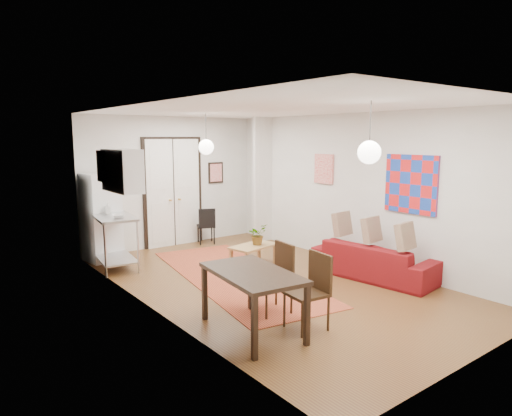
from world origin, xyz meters
TOP-DOWN VIEW (x-y plane):
  - floor at (0.00, 0.00)m, footprint 7.00×7.00m
  - ceiling at (0.00, 0.00)m, footprint 4.20×7.00m
  - wall_back at (0.00, 3.50)m, footprint 4.20×0.02m
  - wall_front at (0.00, -3.50)m, footprint 4.20×0.02m
  - wall_left at (-2.10, 0.00)m, footprint 0.02×7.00m
  - wall_right at (2.10, 0.00)m, footprint 0.02×7.00m
  - double_doors at (0.00, 3.46)m, footprint 1.44×0.06m
  - stub_partition at (1.85, 2.55)m, footprint 0.50×0.10m
  - wall_cabinet at (-1.92, 1.50)m, footprint 0.35×1.00m
  - painting_popart at (2.08, -1.25)m, footprint 0.05×1.00m
  - painting_abstract at (2.08, 0.80)m, footprint 0.05×0.50m
  - poster_back at (1.15, 3.47)m, footprint 0.40×0.03m
  - print_left at (-2.07, 2.00)m, footprint 0.03×0.44m
  - pendant_back at (0.00, 2.00)m, footprint 0.30×0.30m
  - pendant_front at (0.00, -2.00)m, footprint 0.30×0.30m
  - kilim_rug at (-0.26, 0.65)m, footprint 2.36×4.63m
  - sofa at (1.62, -0.90)m, footprint 1.13×2.24m
  - coffee_table at (0.39, 0.98)m, footprint 0.99×0.68m
  - potted_plant at (0.49, 0.98)m, footprint 0.37×0.41m
  - kitchen_counter at (-1.75, 2.50)m, footprint 0.83×1.38m
  - bowl at (-1.75, 2.20)m, footprint 0.28×0.28m
  - soap_bottle at (-1.75, 2.75)m, footprint 0.11×0.11m
  - fridge at (-1.75, 3.15)m, footprint 0.70×0.70m
  - dining_table at (-1.43, -1.40)m, footprint 0.98×1.52m
  - dining_chair_near at (-0.83, -0.95)m, footprint 0.52×0.69m
  - dining_chair_far at (-0.83, -1.65)m, footprint 0.52×0.69m
  - black_side_chair at (0.66, 3.23)m, footprint 0.50×0.51m

SIDE VIEW (x-z plane):
  - floor at x=0.00m, z-range 0.00..0.00m
  - kilim_rug at x=-0.26m, z-range 0.00..0.01m
  - sofa at x=1.62m, z-range 0.00..0.63m
  - coffee_table at x=0.39m, z-range 0.15..0.55m
  - black_side_chair at x=0.66m, z-range 0.07..0.90m
  - dining_chair_near at x=-0.83m, z-range 0.08..1.06m
  - dining_chair_far at x=-0.83m, z-range 0.08..1.06m
  - potted_plant at x=0.49m, z-range 0.40..0.80m
  - kitchen_counter at x=-1.75m, z-range 0.16..1.16m
  - dining_table at x=-1.43m, z-range 0.31..1.10m
  - fridge at x=-1.75m, z-range 0.00..1.75m
  - bowl at x=-1.75m, z-range 1.00..1.06m
  - soap_bottle at x=-1.75m, z-range 1.00..1.21m
  - double_doors at x=0.00m, z-range -0.05..2.45m
  - wall_back at x=0.00m, z-range 0.00..2.90m
  - wall_front at x=0.00m, z-range 0.00..2.90m
  - wall_left at x=-2.10m, z-range 0.00..2.90m
  - wall_right at x=2.10m, z-range 0.00..2.90m
  - stub_partition at x=1.85m, z-range 0.00..2.90m
  - poster_back at x=1.15m, z-range 1.35..1.85m
  - painting_popart at x=2.08m, z-range 1.15..2.15m
  - painting_abstract at x=2.08m, z-range 1.50..2.10m
  - wall_cabinet at x=-1.92m, z-range 1.55..2.25m
  - print_left at x=-2.07m, z-range 1.68..2.22m
  - pendant_back at x=0.00m, z-range 1.85..2.65m
  - pendant_front at x=0.00m, z-range 1.85..2.65m
  - ceiling at x=0.00m, z-range 2.89..2.91m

